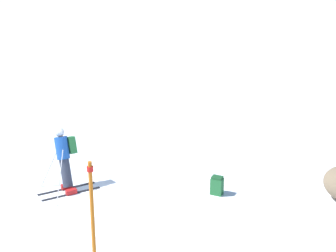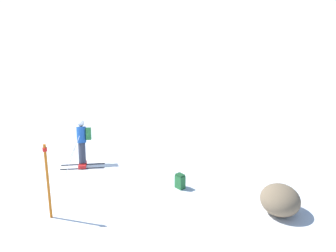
# 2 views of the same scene
# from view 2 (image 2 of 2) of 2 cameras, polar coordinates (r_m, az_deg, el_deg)

# --- Properties ---
(ground_plane) EXTENTS (300.00, 300.00, 0.00)m
(ground_plane) POSITION_cam_2_polar(r_m,az_deg,el_deg) (16.46, -10.22, -6.13)
(ground_plane) COLOR white
(skier) EXTENTS (1.28, 1.61, 1.67)m
(skier) POSITION_cam_2_polar(r_m,az_deg,el_deg) (17.13, -10.39, -1.77)
(skier) COLOR black
(skier) RESTS_ON ground
(spare_backpack) EXTENTS (0.37, 0.34, 0.50)m
(spare_backpack) POSITION_cam_2_polar(r_m,az_deg,el_deg) (15.36, 1.48, -6.75)
(spare_backpack) COLOR #236633
(spare_backpack) RESTS_ON ground
(exposed_boulder_0) EXTENTS (1.34, 1.14, 0.87)m
(exposed_boulder_0) POSITION_cam_2_polar(r_m,az_deg,el_deg) (14.24, 13.52, -8.75)
(exposed_boulder_0) COLOR #7A664C
(exposed_boulder_0) RESTS_ON ground
(trail_marker) EXTENTS (0.13, 0.13, 2.29)m
(trail_marker) POSITION_cam_2_polar(r_m,az_deg,el_deg) (13.70, -14.47, -6.23)
(trail_marker) COLOR orange
(trail_marker) RESTS_ON ground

